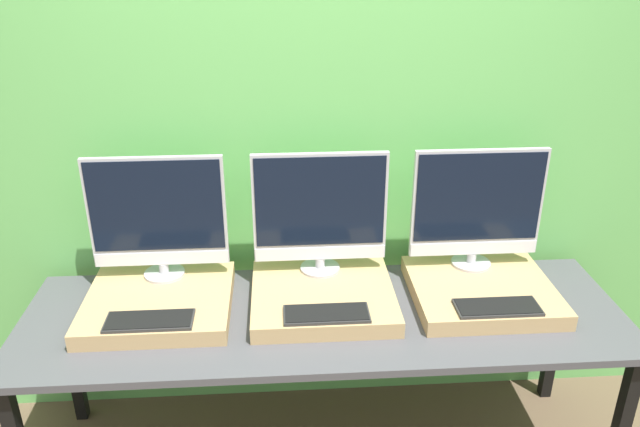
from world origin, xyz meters
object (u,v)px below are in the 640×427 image
keyboard_right (498,307)px  monitor_left (158,216)px  keyboard_left (149,321)px  keyboard_center (327,314)px  monitor_center (320,211)px  monitor_right (477,207)px

keyboard_right → monitor_left: bearing=165.0°
keyboard_left → keyboard_center: (0.65, 0.00, 0.00)m
keyboard_right → keyboard_left: bearing=180.0°
keyboard_left → monitor_center: size_ratio=0.59×
monitor_left → keyboard_center: 0.78m
monitor_left → monitor_right: same height
monitor_left → keyboard_left: monitor_left is taller
keyboard_left → keyboard_right: same height
monitor_left → monitor_center: (0.65, 0.00, 0.00)m
keyboard_left → keyboard_center: bearing=0.0°
monitor_left → monitor_center: same height
monitor_left → monitor_center: size_ratio=1.00×
keyboard_center → monitor_right: size_ratio=0.59×
keyboard_right → monitor_center: bearing=151.8°
monitor_center → monitor_left: bearing=180.0°
keyboard_left → monitor_center: (0.65, 0.35, 0.26)m
monitor_center → keyboard_center: 0.44m
monitor_center → keyboard_right: bearing=-28.2°
monitor_left → keyboard_center: bearing=-28.2°
monitor_left → keyboard_right: size_ratio=1.71×
monitor_right → keyboard_right: size_ratio=1.71×
keyboard_center → monitor_right: 0.78m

